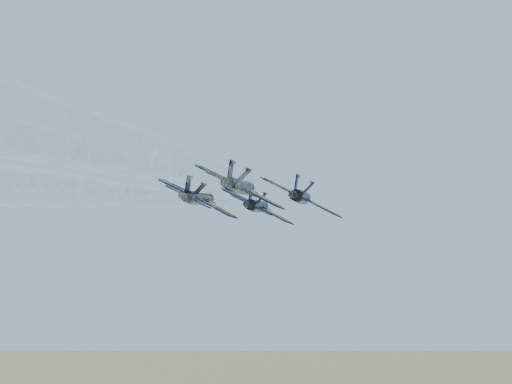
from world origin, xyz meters
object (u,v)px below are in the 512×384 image
(jet_lead, at_px, (258,206))
(jet_right, at_px, (301,197))
(jet_left, at_px, (199,198))
(jet_slot, at_px, (240,186))

(jet_lead, bearing_deg, jet_right, -53.05)
(jet_left, distance_m, jet_right, 15.78)
(jet_lead, height_order, jet_right, same)
(jet_lead, distance_m, jet_left, 13.98)
(jet_right, bearing_deg, jet_lead, 126.95)
(jet_lead, distance_m, jet_right, 13.54)
(jet_right, relative_size, jet_slot, 1.00)
(jet_left, bearing_deg, jet_right, 3.31)
(jet_slot, bearing_deg, jet_left, 125.28)
(jet_lead, xyz_separation_m, jet_left, (-4.94, -13.08, 0.00))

